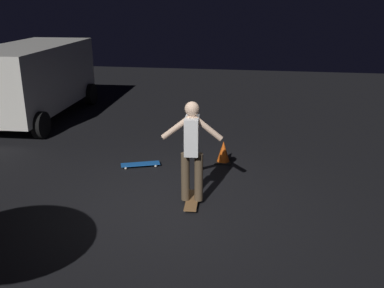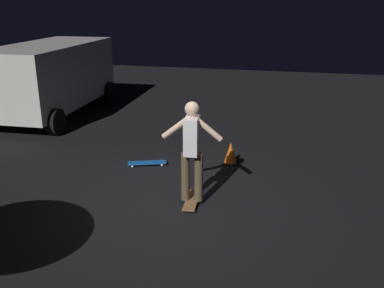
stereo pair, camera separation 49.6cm
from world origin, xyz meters
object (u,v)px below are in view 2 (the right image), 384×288
skateboard_spare (147,163)px  skater (192,145)px  traffic_cone (231,154)px  skateboard_ridden (192,200)px  parked_van (51,75)px

skateboard_spare → skater: (-1.44, -1.29, 0.98)m
skateboard_spare → traffic_cone: (0.52, -1.64, 0.16)m
skateboard_ridden → traffic_cone: traffic_cone is taller
skateboard_ridden → skateboard_spare: size_ratio=0.99×
parked_van → skateboard_ridden: size_ratio=5.90×
skater → traffic_cone: size_ratio=3.63×
skater → skateboard_ridden: bearing=-82.9°
skateboard_spare → skater: size_ratio=0.48×
skateboard_ridden → traffic_cone: bearing=-10.0°
skateboard_ridden → skater: size_ratio=0.47×
parked_van → skateboard_spare: bearing=-128.8°
parked_van → skateboard_ridden: 7.05m
skater → traffic_cone: (1.96, -0.35, -0.83)m
parked_van → traffic_cone: 6.24m
skateboard_ridden → traffic_cone: 1.99m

